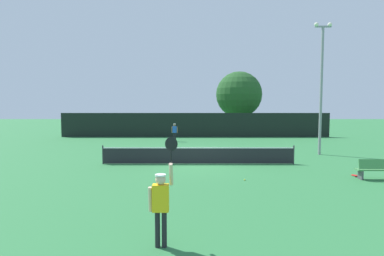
{
  "coord_description": "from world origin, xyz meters",
  "views": [
    {
      "loc": [
        -0.36,
        -17.39,
        3.31
      ],
      "look_at": [
        -0.33,
        3.02,
        1.85
      ],
      "focal_mm": 28.81,
      "sensor_mm": 36.0,
      "label": 1
    }
  ],
  "objects_px": {
    "tennis_ball": "(244,180)",
    "large_tree": "(238,95)",
    "player_receiving": "(174,131)",
    "light_pole": "(321,81)",
    "spare_racket": "(354,175)",
    "parked_car_near": "(135,125)",
    "courtside_bench": "(376,169)",
    "player_serving": "(161,199)"
  },
  "relations": [
    {
      "from": "tennis_ball",
      "to": "large_tree",
      "type": "relative_size",
      "value": 0.01
    },
    {
      "from": "player_receiving",
      "to": "light_pole",
      "type": "relative_size",
      "value": 0.19
    },
    {
      "from": "spare_racket",
      "to": "parked_car_near",
      "type": "xyz_separation_m",
      "value": [
        -15.26,
        26.41,
        0.76
      ]
    },
    {
      "from": "tennis_ball",
      "to": "large_tree",
      "type": "height_order",
      "value": "large_tree"
    },
    {
      "from": "player_receiving",
      "to": "courtside_bench",
      "type": "height_order",
      "value": "player_receiving"
    },
    {
      "from": "player_serving",
      "to": "player_receiving",
      "type": "bearing_deg",
      "value": 92.4
    },
    {
      "from": "large_tree",
      "to": "parked_car_near",
      "type": "distance_m",
      "value": 14.14
    },
    {
      "from": "large_tree",
      "to": "spare_racket",
      "type": "bearing_deg",
      "value": -85.36
    },
    {
      "from": "player_serving",
      "to": "player_receiving",
      "type": "distance_m",
      "value": 21.55
    },
    {
      "from": "player_receiving",
      "to": "spare_racket",
      "type": "distance_m",
      "value": 17.01
    },
    {
      "from": "player_receiving",
      "to": "spare_racket",
      "type": "relative_size",
      "value": 3.2
    },
    {
      "from": "spare_racket",
      "to": "large_tree",
      "type": "relative_size",
      "value": 0.07
    },
    {
      "from": "spare_racket",
      "to": "light_pole",
      "type": "distance_m",
      "value": 8.2
    },
    {
      "from": "player_serving",
      "to": "large_tree",
      "type": "height_order",
      "value": "large_tree"
    },
    {
      "from": "large_tree",
      "to": "light_pole",
      "type": "bearing_deg",
      "value": -80.53
    },
    {
      "from": "light_pole",
      "to": "large_tree",
      "type": "relative_size",
      "value": 1.17
    },
    {
      "from": "courtside_bench",
      "to": "parked_car_near",
      "type": "xyz_separation_m",
      "value": [
        -15.84,
        27.17,
        0.3
      ]
    },
    {
      "from": "player_serving",
      "to": "courtside_bench",
      "type": "bearing_deg",
      "value": 36.19
    },
    {
      "from": "player_serving",
      "to": "large_tree",
      "type": "relative_size",
      "value": 0.34
    },
    {
      "from": "player_receiving",
      "to": "light_pole",
      "type": "height_order",
      "value": "light_pole"
    },
    {
      "from": "tennis_ball",
      "to": "light_pole",
      "type": "relative_size",
      "value": 0.01
    },
    {
      "from": "courtside_bench",
      "to": "large_tree",
      "type": "height_order",
      "value": "large_tree"
    },
    {
      "from": "player_serving",
      "to": "large_tree",
      "type": "distance_m",
      "value": 32.07
    },
    {
      "from": "courtside_bench",
      "to": "light_pole",
      "type": "relative_size",
      "value": 0.2
    },
    {
      "from": "player_serving",
      "to": "spare_racket",
      "type": "bearing_deg",
      "value": 41.06
    },
    {
      "from": "player_serving",
      "to": "courtside_bench",
      "type": "height_order",
      "value": "player_serving"
    },
    {
      "from": "light_pole",
      "to": "parked_car_near",
      "type": "distance_m",
      "value": 26.08
    },
    {
      "from": "player_receiving",
      "to": "spare_racket",
      "type": "bearing_deg",
      "value": 123.46
    },
    {
      "from": "courtside_bench",
      "to": "light_pole",
      "type": "xyz_separation_m",
      "value": [
        0.39,
        7.2,
        4.51
      ]
    },
    {
      "from": "player_receiving",
      "to": "player_serving",
      "type": "bearing_deg",
      "value": 92.4
    },
    {
      "from": "player_serving",
      "to": "tennis_ball",
      "type": "height_order",
      "value": "player_serving"
    },
    {
      "from": "player_serving",
      "to": "player_receiving",
      "type": "xyz_separation_m",
      "value": [
        -0.9,
        21.53,
        -0.14
      ]
    },
    {
      "from": "spare_racket",
      "to": "light_pole",
      "type": "height_order",
      "value": "light_pole"
    },
    {
      "from": "player_receiving",
      "to": "parked_car_near",
      "type": "bearing_deg",
      "value": -64.27
    },
    {
      "from": "tennis_ball",
      "to": "courtside_bench",
      "type": "bearing_deg",
      "value": 1.5
    },
    {
      "from": "courtside_bench",
      "to": "tennis_ball",
      "type": "bearing_deg",
      "value": -178.5
    },
    {
      "from": "light_pole",
      "to": "large_tree",
      "type": "distance_m",
      "value": 17.63
    },
    {
      "from": "parked_car_near",
      "to": "tennis_ball",
      "type": "bearing_deg",
      "value": -75.06
    },
    {
      "from": "spare_racket",
      "to": "parked_car_near",
      "type": "height_order",
      "value": "parked_car_near"
    },
    {
      "from": "parked_car_near",
      "to": "light_pole",
      "type": "bearing_deg",
      "value": -55.82
    },
    {
      "from": "light_pole",
      "to": "parked_car_near",
      "type": "bearing_deg",
      "value": 129.1
    },
    {
      "from": "player_receiving",
      "to": "spare_racket",
      "type": "xyz_separation_m",
      "value": [
        9.36,
        -14.16,
        -0.99
      ]
    }
  ]
}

